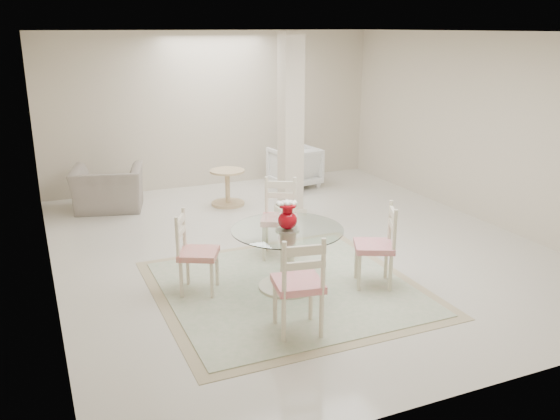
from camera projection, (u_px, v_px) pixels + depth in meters
name	position (u px, v px, depth m)	size (l,w,h in m)	color
ground	(296.00, 246.00, 7.78)	(7.00, 7.00, 0.00)	beige
room_shell	(297.00, 104.00, 7.23)	(6.02, 7.02, 2.71)	beige
column	(291.00, 126.00, 8.71)	(0.30, 0.30, 2.70)	beige
area_rug	(287.00, 288.00, 6.51)	(2.80, 2.80, 0.02)	tan
dining_table	(287.00, 259.00, 6.41)	(1.20, 1.20, 0.69)	beige
red_vase	(287.00, 216.00, 6.27)	(0.24, 0.21, 0.32)	#A80510
dining_chair_east	(380.00, 240.00, 6.43)	(0.55, 0.55, 1.03)	beige
dining_chair_north	(280.00, 212.00, 7.31)	(0.58, 0.58, 1.08)	beige
dining_chair_west	(192.00, 247.00, 6.28)	(0.54, 0.54, 1.00)	#F1E2C6
dining_chair_south	(300.00, 278.00, 5.37)	(0.51, 0.51, 1.09)	#F4E8C9
recliner_taupe	(108.00, 189.00, 9.22)	(1.04, 0.91, 0.68)	gray
armchair_white	(295.00, 167.00, 10.59)	(0.76, 0.78, 0.71)	white
side_table	(228.00, 189.00, 9.50)	(0.55, 0.55, 0.58)	tan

